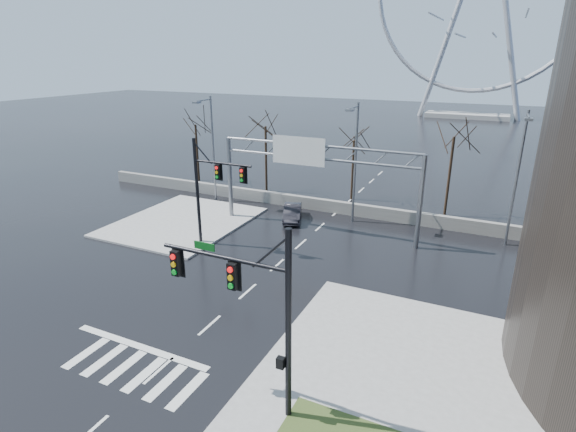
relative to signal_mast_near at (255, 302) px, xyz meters
The scene contains 16 objects.
ground 8.15m from the signal_mast_near, 141.85° to the left, with size 260.00×260.00×0.00m, color black.
sidewalk_right_ext 9.12m from the signal_mast_near, 51.18° to the left, with size 12.00×10.00×0.15m, color gray.
sidewalk_far 23.25m from the signal_mast_near, 135.18° to the left, with size 10.00×12.00×0.15m, color gray.
barrier_wall 24.96m from the signal_mast_near, 102.07° to the left, with size 52.00×0.50×1.10m, color slate.
signal_mast_near is the anchor object (origin of this frame).
signal_mast_far 17.03m from the signal_mast_near, 130.26° to the left, with size 4.72×0.41×8.00m.
sign_gantry 19.79m from the signal_mast_near, 106.19° to the left, with size 16.36×0.40×7.60m.
streetlight_left 28.07m from the signal_mast_near, 127.67° to the left, with size 0.50×2.55×10.00m.
streetlight_mid 22.44m from the signal_mast_near, 98.05° to the left, with size 0.50×2.55×10.00m.
streetlight_right 23.92m from the signal_mast_near, 68.25° to the left, with size 0.50×2.55×10.00m.
tree_far_left 36.36m from the signal_mast_near, 129.53° to the left, with size 3.50×3.50×7.00m.
tree_left 30.98m from the signal_mast_near, 117.18° to the left, with size 3.75×3.75×7.50m.
tree_center 29.00m from the signal_mast_near, 100.21° to the left, with size 3.25×3.25×6.50m.
tree_right 27.84m from the signal_mast_near, 82.02° to the left, with size 3.90×3.90×7.80m.
tree_far_right 30.45m from the signal_mast_near, 67.07° to the left, with size 3.40×3.40×6.80m.
car 22.47m from the signal_mast_near, 111.08° to the left, with size 1.44×4.14×1.36m, color black.
Camera 1 is at (12.47, -16.68, 13.47)m, focal length 28.00 mm.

